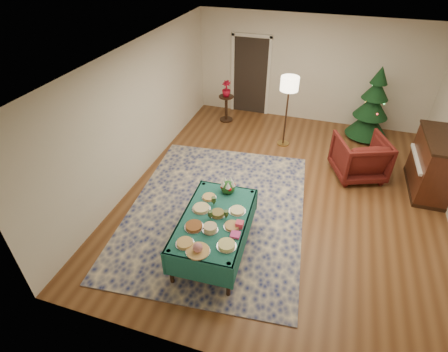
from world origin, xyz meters
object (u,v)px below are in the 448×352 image
(armchair, at_px, (360,155))
(piano, at_px, (432,165))
(gift_box, at_px, (240,224))
(potted_plant, at_px, (226,92))
(floor_lamp, at_px, (289,88))
(side_table, at_px, (226,109))
(buffet_table, at_px, (215,225))
(christmas_tree, at_px, (372,107))

(armchair, xyz_separation_m, piano, (1.32, -0.10, 0.09))
(gift_box, xyz_separation_m, potted_plant, (-1.65, 4.63, 0.08))
(floor_lamp, relative_size, side_table, 2.41)
(side_table, distance_m, piano, 5.06)
(potted_plant, bearing_deg, buffet_table, -74.90)
(gift_box, relative_size, potted_plant, 0.27)
(potted_plant, relative_size, christmas_tree, 0.23)
(floor_lamp, distance_m, side_table, 2.19)
(armchair, xyz_separation_m, potted_plant, (-3.42, 1.64, 0.32))
(floor_lamp, relative_size, christmas_tree, 0.93)
(buffet_table, xyz_separation_m, piano, (3.51, 2.83, 0.03))
(christmas_tree, relative_size, piano, 1.31)
(gift_box, xyz_separation_m, floor_lamp, (0.06, 3.82, 0.70))
(gift_box, bearing_deg, buffet_table, 172.00)
(armchair, bearing_deg, side_table, -47.36)
(buffet_table, distance_m, floor_lamp, 3.89)
(armchair, bearing_deg, gift_box, 37.54)
(buffet_table, distance_m, piano, 4.51)
(christmas_tree, xyz_separation_m, piano, (1.12, -1.89, -0.23))
(buffet_table, xyz_separation_m, side_table, (-1.23, 4.57, -0.21))
(potted_plant, height_order, piano, piano)
(armchair, height_order, potted_plant, armchair)
(side_table, height_order, potted_plant, potted_plant)
(side_table, relative_size, piano, 0.50)
(side_table, distance_m, potted_plant, 0.48)
(side_table, relative_size, christmas_tree, 0.39)
(buffet_table, xyz_separation_m, gift_box, (0.42, -0.06, 0.18))
(piano, bearing_deg, gift_box, -136.98)
(piano, bearing_deg, buffet_table, -141.15)
(buffet_table, height_order, christmas_tree, christmas_tree)
(buffet_table, relative_size, potted_plant, 4.39)
(side_table, distance_m, christmas_tree, 3.66)
(gift_box, bearing_deg, floor_lamp, 89.03)
(christmas_tree, bearing_deg, side_table, -177.51)
(buffet_table, distance_m, potted_plant, 4.74)
(floor_lamp, bearing_deg, buffet_table, -97.32)
(armchair, relative_size, potted_plant, 2.38)
(side_table, xyz_separation_m, potted_plant, (0.00, 0.00, 0.48))
(floor_lamp, xyz_separation_m, potted_plant, (-1.72, 0.81, -0.62))
(potted_plant, height_order, christmas_tree, christmas_tree)
(potted_plant, relative_size, piano, 0.30)
(floor_lamp, height_order, christmas_tree, christmas_tree)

